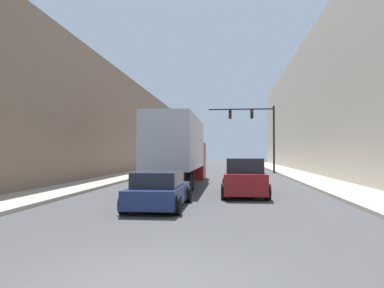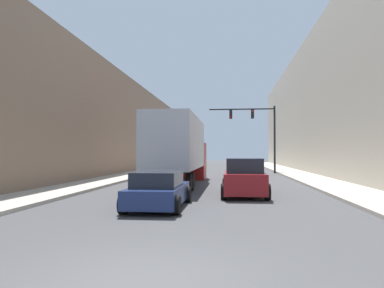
% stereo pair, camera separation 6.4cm
% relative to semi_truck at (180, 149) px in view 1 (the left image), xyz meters
% --- Properties ---
extents(ground_plane, '(200.00, 200.00, 0.00)m').
position_rel_semi_truck_xyz_m(ground_plane, '(1.86, -17.97, -2.28)').
color(ground_plane, '#424244').
extents(sidewalk_right, '(2.89, 80.00, 0.15)m').
position_rel_semi_truck_xyz_m(sidewalk_right, '(9.23, 12.03, -2.20)').
color(sidewalk_right, '#B2A899').
rests_on(sidewalk_right, ground).
extents(sidewalk_left, '(2.89, 80.00, 0.15)m').
position_rel_semi_truck_xyz_m(sidewalk_left, '(-5.51, 12.03, -2.20)').
color(sidewalk_left, '#B2A899').
rests_on(sidewalk_left, ground).
extents(building_right, '(6.00, 80.00, 13.40)m').
position_rel_semi_truck_xyz_m(building_right, '(13.68, 12.03, 4.42)').
color(building_right, '#BCB29E').
rests_on(building_right, ground).
extents(building_left, '(6.00, 80.00, 9.74)m').
position_rel_semi_truck_xyz_m(building_left, '(-9.95, 12.03, 2.59)').
color(building_left, '#846B56').
rests_on(building_left, ground).
extents(semi_truck, '(2.56, 12.61, 4.13)m').
position_rel_semi_truck_xyz_m(semi_truck, '(0.00, 0.00, 0.00)').
color(semi_truck, '#B2B7C1').
rests_on(semi_truck, ground).
extents(sedan_car, '(2.02, 4.48, 1.34)m').
position_rel_semi_truck_xyz_m(sedan_car, '(0.58, -10.09, -1.64)').
color(sedan_car, navy).
rests_on(sedan_car, ground).
extents(suv_car, '(2.10, 4.79, 1.77)m').
position_rel_semi_truck_xyz_m(suv_car, '(3.85, -5.78, -1.44)').
color(suv_car, maroon).
rests_on(suv_car, ground).
extents(traffic_signal_gantry, '(6.66, 0.35, 6.76)m').
position_rel_semi_truck_xyz_m(traffic_signal_gantry, '(6.11, 14.42, 2.39)').
color(traffic_signal_gantry, black).
rests_on(traffic_signal_gantry, ground).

